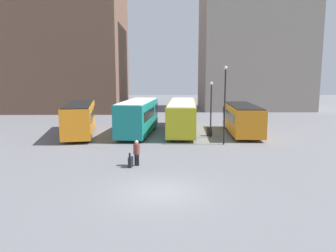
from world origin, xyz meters
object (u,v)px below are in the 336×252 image
(bus_0, at_px, (80,118))
(traveler, at_px, (137,151))
(lamp_post_0, at_px, (211,105))
(trash_bin, at_px, (209,131))
(bus_3, at_px, (242,118))
(lamp_post_1, at_px, (225,100))
(suitcase, at_px, (131,162))
(bus_1, at_px, (138,116))
(bus_2, at_px, (182,115))

(bus_0, distance_m, traveler, 12.83)
(lamp_post_0, height_order, trash_bin, lamp_post_0)
(bus_3, bearing_deg, lamp_post_1, 155.75)
(bus_0, height_order, lamp_post_0, lamp_post_0)
(bus_3, relative_size, lamp_post_1, 1.45)
(traveler, height_order, suitcase, traveler)
(bus_0, xyz_separation_m, bus_1, (5.57, 0.06, 0.13))
(bus_0, distance_m, lamp_post_1, 13.99)
(lamp_post_0, bearing_deg, bus_2, 123.78)
(bus_2, bearing_deg, lamp_post_0, -142.05)
(traveler, bearing_deg, suitcase, 151.06)
(bus_1, relative_size, trash_bin, 10.95)
(lamp_post_0, bearing_deg, lamp_post_1, -77.13)
(bus_3, xyz_separation_m, lamp_post_0, (-3.33, -2.11, 1.48))
(bus_3, height_order, lamp_post_0, lamp_post_0)
(suitcase, bearing_deg, traveler, -28.94)
(lamp_post_1, bearing_deg, bus_1, 146.47)
(traveler, relative_size, suitcase, 1.73)
(suitcase, height_order, lamp_post_0, lamp_post_0)
(bus_0, relative_size, lamp_post_1, 1.59)
(lamp_post_0, distance_m, trash_bin, 2.75)
(trash_bin, bearing_deg, bus_1, 171.63)
(bus_1, bearing_deg, traveler, -169.08)
(bus_1, distance_m, lamp_post_0, 7.11)
(bus_1, distance_m, traveler, 11.24)
(lamp_post_0, bearing_deg, bus_3, 32.41)
(bus_2, distance_m, trash_bin, 3.80)
(bus_0, relative_size, traveler, 6.25)
(traveler, xyz_separation_m, lamp_post_0, (5.95, 9.25, 2.05))
(bus_3, relative_size, traveler, 5.69)
(lamp_post_1, xyz_separation_m, trash_bin, (-0.64, 3.91, -3.27))
(bus_3, distance_m, suitcase, 15.23)
(traveler, relative_size, lamp_post_0, 0.32)
(bus_1, relative_size, bus_3, 1.01)
(traveler, height_order, lamp_post_0, lamp_post_0)
(bus_0, xyz_separation_m, trash_bin, (12.32, -0.94, -1.19))
(bus_3, relative_size, suitcase, 9.83)
(bus_0, xyz_separation_m, bus_3, (15.62, 0.23, -0.09))
(bus_2, bearing_deg, suitcase, 167.73)
(bus_3, xyz_separation_m, trash_bin, (-3.29, -1.17, -1.10))
(bus_0, relative_size, lamp_post_0, 2.01)
(lamp_post_0, relative_size, lamp_post_1, 0.79)
(bus_1, relative_size, lamp_post_0, 1.84)
(traveler, distance_m, trash_bin, 11.83)
(traveler, xyz_separation_m, suitcase, (-0.35, -0.38, -0.63))
(suitcase, xyz_separation_m, lamp_post_1, (6.98, 6.67, 3.36))
(bus_2, relative_size, suitcase, 13.13)
(traveler, relative_size, trash_bin, 1.91)
(bus_0, xyz_separation_m, bus_2, (9.89, 1.71, 0.04))
(traveler, bearing_deg, bus_0, 43.52)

